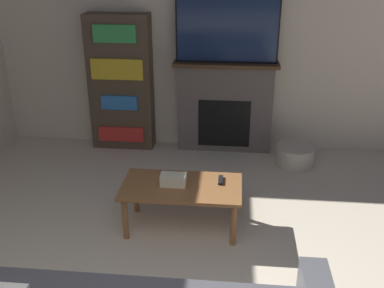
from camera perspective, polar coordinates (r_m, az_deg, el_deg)
wall_back at (r=5.38m, az=0.73°, el=13.51°), size 5.78×0.06×2.70m
fireplace at (r=5.43m, az=4.19°, el=4.77°), size 1.22×0.28×1.09m
tv at (r=5.19m, az=4.48°, el=14.17°), size 1.16×0.03×0.73m
coffee_table at (r=3.91m, az=-1.32°, el=-5.96°), size 1.03×0.56×0.42m
tissue_box at (r=3.87m, az=-2.39°, el=-4.55°), size 0.22×0.12×0.10m
remote_control at (r=3.95m, az=3.65°, el=-4.58°), size 0.04×0.15×0.02m
bookshelf at (r=5.50m, az=-9.03°, el=7.67°), size 0.75×0.29×1.62m
storage_basket at (r=5.28m, az=12.94°, el=-1.45°), size 0.43×0.43×0.22m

